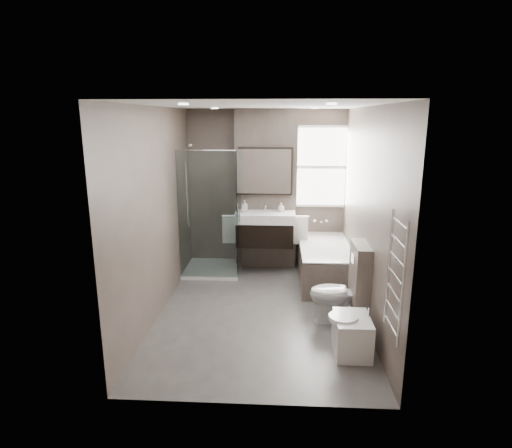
# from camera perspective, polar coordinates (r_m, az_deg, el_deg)

# --- Properties ---
(room) EXTENTS (2.70, 3.90, 2.70)m
(room) POSITION_cam_1_polar(r_m,az_deg,el_deg) (5.31, 0.69, 1.36)
(room) COLOR #504C49
(room) RESTS_ON ground
(vanity_pier) EXTENTS (1.00, 0.25, 2.60)m
(vanity_pier) POSITION_cam_1_polar(r_m,az_deg,el_deg) (7.05, 1.33, 4.54)
(vanity_pier) COLOR brown
(vanity_pier) RESTS_ON ground
(vanity) EXTENTS (0.95, 0.47, 0.66)m
(vanity) POSITION_cam_1_polar(r_m,az_deg,el_deg) (6.83, 1.20, -0.58)
(vanity) COLOR black
(vanity) RESTS_ON vanity_pier
(mirror_cabinet) EXTENTS (0.86, 0.08, 0.76)m
(mirror_cabinet) POSITION_cam_1_polar(r_m,az_deg,el_deg) (6.84, 1.30, 7.04)
(mirror_cabinet) COLOR black
(mirror_cabinet) RESTS_ON vanity_pier
(towel_left) EXTENTS (0.24, 0.06, 0.44)m
(towel_left) POSITION_cam_1_polar(r_m,az_deg,el_deg) (6.85, -3.49, -0.73)
(towel_left) COLOR silver
(towel_left) RESTS_ON vanity_pier
(towel_right) EXTENTS (0.24, 0.06, 0.44)m
(towel_right) POSITION_cam_1_polar(r_m,az_deg,el_deg) (6.82, 5.90, -0.86)
(towel_right) COLOR silver
(towel_right) RESTS_ON vanity_pier
(shower_enclosure) EXTENTS (0.90, 0.90, 2.00)m
(shower_enclosure) POSITION_cam_1_polar(r_m,az_deg,el_deg) (6.89, -5.10, -2.66)
(shower_enclosure) COLOR white
(shower_enclosure) RESTS_ON ground
(bathtub) EXTENTS (0.75, 1.60, 0.57)m
(bathtub) POSITION_cam_1_polar(r_m,az_deg,el_deg) (6.67, 9.08, -4.93)
(bathtub) COLOR brown
(bathtub) RESTS_ON ground
(window) EXTENTS (0.98, 0.06, 1.33)m
(window) POSITION_cam_1_polar(r_m,az_deg,el_deg) (7.13, 8.69, 7.53)
(window) COLOR white
(window) RESTS_ON room
(toilet) EXTENTS (0.71, 0.41, 0.72)m
(toilet) POSITION_cam_1_polar(r_m,az_deg,el_deg) (5.40, 11.00, -9.16)
(toilet) COLOR white
(toilet) RESTS_ON ground
(cistern_box) EXTENTS (0.19, 0.55, 1.00)m
(cistern_box) POSITION_cam_1_polar(r_m,az_deg,el_deg) (5.40, 13.60, -7.74)
(cistern_box) COLOR brown
(cistern_box) RESTS_ON ground
(bidet) EXTENTS (0.44, 0.51, 0.53)m
(bidet) POSITION_cam_1_polar(r_m,az_deg,el_deg) (4.82, 12.61, -14.15)
(bidet) COLOR white
(bidet) RESTS_ON ground
(towel_radiator) EXTENTS (0.03, 0.49, 1.10)m
(towel_radiator) POSITION_cam_1_polar(r_m,az_deg,el_deg) (3.96, 18.11, -6.61)
(towel_radiator) COLOR silver
(towel_radiator) RESTS_ON room
(soap_bottle_a) EXTENTS (0.08, 0.08, 0.19)m
(soap_bottle_a) POSITION_cam_1_polar(r_m,az_deg,el_deg) (6.81, -1.52, 2.42)
(soap_bottle_a) COLOR white
(soap_bottle_a) RESTS_ON vanity
(soap_bottle_b) EXTENTS (0.11, 0.11, 0.14)m
(soap_bottle_b) POSITION_cam_1_polar(r_m,az_deg,el_deg) (6.85, 3.35, 2.28)
(soap_bottle_b) COLOR white
(soap_bottle_b) RESTS_ON vanity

